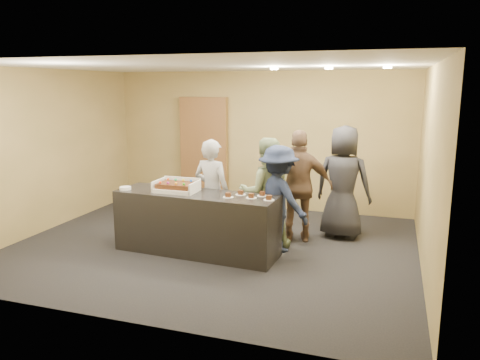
{
  "coord_description": "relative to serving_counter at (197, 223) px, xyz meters",
  "views": [
    {
      "loc": [
        2.54,
        -6.4,
        2.43
      ],
      "look_at": [
        0.43,
        0.0,
        1.06
      ],
      "focal_mm": 35.0,
      "sensor_mm": 36.0,
      "label": 1
    }
  ],
  "objects": [
    {
      "name": "slice_a",
      "position": [
        0.53,
        -0.11,
        0.47
      ],
      "size": [
        0.15,
        0.15,
        0.07
      ],
      "color": "white",
      "rests_on": "serving_counter"
    },
    {
      "name": "slice_e",
      "position": [
        1.11,
        -0.09,
        0.47
      ],
      "size": [
        0.15,
        0.15,
        0.07
      ],
      "color": "white",
      "rests_on": "serving_counter"
    },
    {
      "name": "sheet_cake",
      "position": [
        -0.31,
        0.0,
        0.55
      ],
      "size": [
        0.52,
        0.36,
        0.11
      ],
      "color": "#3F1C0E",
      "rests_on": "cake_box"
    },
    {
      "name": "plate_stack",
      "position": [
        -1.09,
        -0.12,
        0.47
      ],
      "size": [
        0.17,
        0.17,
        0.04
      ],
      "primitive_type": "cylinder",
      "color": "white",
      "rests_on": "serving_counter"
    },
    {
      "name": "person_navy_man",
      "position": [
        1.11,
        0.45,
        0.34
      ],
      "size": [
        1.18,
        1.01,
        1.58
      ],
      "primitive_type": "imported",
      "rotation": [
        0.0,
        0.0,
        2.64
      ],
      "color": "#1B233D",
      "rests_on": "floor"
    },
    {
      "name": "person_brown_extra",
      "position": [
        1.31,
        1.01,
        0.43
      ],
      "size": [
        1.1,
        0.65,
        1.76
      ],
      "primitive_type": "imported",
      "rotation": [
        0.0,
        0.0,
        3.37
      ],
      "color": "brown",
      "rests_on": "floor"
    },
    {
      "name": "slice_d",
      "position": [
        0.96,
        0.12,
        0.47
      ],
      "size": [
        0.15,
        0.15,
        0.07
      ],
      "color": "white",
      "rests_on": "serving_counter"
    },
    {
      "name": "ceiling_spotlights",
      "position": [
        1.72,
        0.85,
        2.22
      ],
      "size": [
        1.72,
        0.12,
        0.03
      ],
      "color": "#FFEAC6",
      "rests_on": "ceiling"
    },
    {
      "name": "storage_cabinet",
      "position": [
        -1.02,
        2.76,
        0.65
      ],
      "size": [
        1.0,
        0.15,
        2.2
      ],
      "primitive_type": "cube",
      "color": "brown",
      "rests_on": "floor"
    },
    {
      "name": "slice_c",
      "position": [
        0.85,
        -0.05,
        0.47
      ],
      "size": [
        0.15,
        0.15,
        0.07
      ],
      "color": "white",
      "rests_on": "serving_counter"
    },
    {
      "name": "person_server_grey",
      "position": [
        0.07,
        0.45,
        0.37
      ],
      "size": [
        0.66,
        0.49,
        1.64
      ],
      "primitive_type": "imported",
      "rotation": [
        0.0,
        0.0,
        2.97
      ],
      "color": "#A5A6AB",
      "rests_on": "floor"
    },
    {
      "name": "cake_box",
      "position": [
        -0.31,
        0.02,
        0.49
      ],
      "size": [
        0.61,
        0.42,
        0.18
      ],
      "color": "white",
      "rests_on": "serving_counter"
    },
    {
      "name": "person_sage_man",
      "position": [
        0.88,
        0.6,
        0.39
      ],
      "size": [
        1.0,
        0.91,
        1.67
      ],
      "primitive_type": "imported",
      "rotation": [
        0.0,
        0.0,
        3.56
      ],
      "color": "gray",
      "rests_on": "floor"
    },
    {
      "name": "room",
      "position": [
        0.12,
        0.35,
        0.9
      ],
      "size": [
        6.04,
        6.0,
        2.7
      ],
      "color": "black",
      "rests_on": "ground"
    },
    {
      "name": "person_dark_suit",
      "position": [
        1.94,
        1.41,
        0.46
      ],
      "size": [
        0.97,
        0.71,
        1.82
      ],
      "primitive_type": "imported",
      "rotation": [
        0.0,
        0.0,
        2.99
      ],
      "color": "#242429",
      "rests_on": "floor"
    },
    {
      "name": "slice_b",
      "position": [
        0.65,
        0.09,
        0.47
      ],
      "size": [
        0.15,
        0.15,
        0.07
      ],
      "color": "white",
      "rests_on": "serving_counter"
    },
    {
      "name": "serving_counter",
      "position": [
        0.0,
        0.0,
        0.0
      ],
      "size": [
        2.44,
        0.84,
        0.9
      ],
      "primitive_type": "cube",
      "rotation": [
        0.0,
        0.0,
        -0.06
      ],
      "color": "black",
      "rests_on": "floor"
    }
  ]
}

